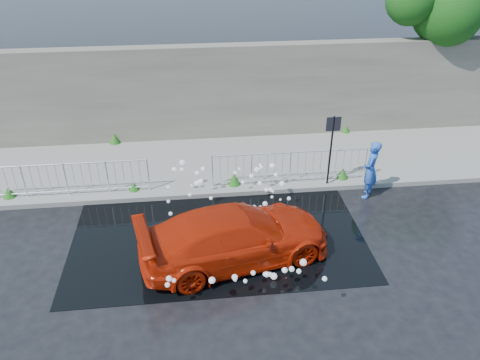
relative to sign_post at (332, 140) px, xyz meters
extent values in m
plane|color=black|center=(-4.20, -3.10, -1.72)|extent=(90.00, 90.00, 0.00)
cube|color=gray|center=(-4.20, 1.90, -1.65)|extent=(30.00, 4.00, 0.15)
cube|color=gray|center=(-4.20, -0.10, -1.64)|extent=(30.00, 0.25, 0.16)
cube|color=#535046|center=(-4.20, 4.10, 0.18)|extent=(30.00, 0.60, 3.50)
cube|color=black|center=(-3.70, -2.10, -1.72)|extent=(8.00, 5.00, 0.01)
cylinder|color=black|center=(0.00, 0.00, -0.47)|extent=(0.06, 0.06, 2.50)
cube|color=black|center=(0.00, 0.00, 0.53)|extent=(0.45, 0.04, 0.45)
cylinder|color=#332114|center=(5.80, 5.10, 0.78)|extent=(0.36, 0.36, 5.00)
sphere|color=#123A0E|center=(5.30, 4.30, 2.88)|extent=(2.60, 2.60, 2.60)
sphere|color=#123A0E|center=(3.80, 4.30, 3.28)|extent=(1.80, 1.80, 1.80)
cylinder|color=silver|center=(-5.70, 0.25, -1.02)|extent=(0.05, 0.05, 1.10)
cylinder|color=silver|center=(-8.20, 0.25, -0.50)|extent=(5.00, 0.04, 0.04)
cylinder|color=silver|center=(-8.20, 0.25, -1.45)|extent=(5.00, 0.04, 0.04)
cylinder|color=silver|center=(-3.70, 0.25, -1.02)|extent=(0.05, 0.05, 1.10)
cylinder|color=silver|center=(1.30, 0.25, -1.02)|extent=(0.05, 0.05, 1.10)
cylinder|color=silver|center=(-1.20, 0.25, -0.50)|extent=(5.00, 0.04, 0.04)
cylinder|color=silver|center=(-1.20, 0.25, -1.45)|extent=(5.00, 0.04, 0.04)
cone|color=#235015|center=(-10.00, 0.30, -1.41)|extent=(0.40, 0.40, 0.32)
cone|color=#235015|center=(-6.20, 0.30, -1.44)|extent=(0.36, 0.36, 0.26)
cone|color=#235015|center=(-3.00, 0.30, -1.38)|extent=(0.44, 0.44, 0.38)
cone|color=#235015|center=(0.60, 0.30, -1.39)|extent=(0.38, 0.38, 0.36)
cone|color=#235015|center=(-7.20, 3.80, -1.37)|extent=(0.42, 0.42, 0.40)
cone|color=#235015|center=(1.80, 3.80, -1.44)|extent=(0.34, 0.34, 0.26)
sphere|color=white|center=(-2.36, -0.24, -0.77)|extent=(0.16, 0.16, 0.16)
sphere|color=white|center=(-2.43, -1.62, -1.25)|extent=(0.12, 0.12, 0.12)
sphere|color=white|center=(-2.21, 0.02, -0.76)|extent=(0.09, 0.09, 0.09)
sphere|color=white|center=(-1.59, -1.49, -1.08)|extent=(0.11, 0.11, 0.11)
sphere|color=white|center=(-2.06, -1.36, -1.08)|extent=(0.09, 0.09, 0.09)
sphere|color=white|center=(-2.57, -0.64, -0.76)|extent=(0.14, 0.14, 0.14)
sphere|color=white|center=(-4.43, -1.13, -0.98)|extent=(0.11, 0.11, 0.11)
sphere|color=white|center=(-2.87, -0.92, -0.79)|extent=(0.12, 0.12, 0.12)
sphere|color=white|center=(-2.63, -1.96, -1.39)|extent=(0.09, 0.09, 0.09)
sphere|color=white|center=(-2.02, -2.03, -1.43)|extent=(0.09, 0.09, 0.09)
sphere|color=white|center=(-2.00, -1.14, -1.03)|extent=(0.08, 0.08, 0.08)
sphere|color=white|center=(-2.29, -0.24, -0.77)|extent=(0.09, 0.09, 0.09)
sphere|color=white|center=(-5.04, -1.40, -0.99)|extent=(0.10, 0.10, 0.10)
sphere|color=white|center=(-2.36, -0.91, -0.86)|extent=(0.13, 0.13, 0.13)
sphere|color=white|center=(-2.31, -1.65, -1.11)|extent=(0.15, 0.15, 0.15)
sphere|color=white|center=(-4.86, -0.14, -0.67)|extent=(0.14, 0.14, 0.14)
sphere|color=white|center=(-1.80, -1.32, -1.21)|extent=(0.07, 0.07, 0.07)
sphere|color=white|center=(-2.49, -2.42, -1.58)|extent=(0.16, 0.16, 0.16)
sphere|color=white|center=(-4.13, -0.67, -0.87)|extent=(0.17, 0.17, 0.17)
sphere|color=white|center=(-1.71, -1.02, -0.85)|extent=(0.15, 0.15, 0.15)
sphere|color=white|center=(-1.84, -0.07, -0.76)|extent=(0.16, 0.16, 0.16)
sphere|color=white|center=(-2.02, -2.00, -1.42)|extent=(0.13, 0.13, 0.13)
sphere|color=white|center=(-5.05, -0.81, -0.88)|extent=(0.10, 0.10, 0.10)
sphere|color=white|center=(-1.81, -0.55, -0.82)|extent=(0.13, 0.13, 0.13)
sphere|color=white|center=(-2.20, -0.13, -0.75)|extent=(0.11, 0.11, 0.11)
sphere|color=white|center=(-3.03, -0.31, -0.81)|extent=(0.12, 0.12, 0.12)
sphere|color=white|center=(-3.83, -1.41, -0.96)|extent=(0.11, 0.11, 0.11)
sphere|color=white|center=(-4.62, 0.20, -0.63)|extent=(0.18, 0.18, 0.18)
sphere|color=white|center=(-4.00, -0.21, -0.67)|extent=(0.14, 0.14, 0.14)
sphere|color=white|center=(-4.85, -2.11, -1.42)|extent=(0.15, 0.15, 0.15)
sphere|color=white|center=(-4.36, -0.76, -0.90)|extent=(0.07, 0.07, 0.07)
sphere|color=white|center=(-4.21, -0.77, -0.83)|extent=(0.16, 0.16, 0.16)
sphere|color=white|center=(-1.62, -1.96, -1.23)|extent=(0.12, 0.12, 0.12)
sphere|color=white|center=(-4.63, -0.10, -0.71)|extent=(0.12, 0.12, 0.12)
sphere|color=white|center=(-2.05, -1.02, -1.05)|extent=(0.13, 0.13, 0.13)
sphere|color=white|center=(-1.56, -2.10, -1.43)|extent=(0.17, 0.17, 0.17)
sphere|color=white|center=(-2.52, -1.64, -1.33)|extent=(0.11, 0.11, 0.11)
sphere|color=white|center=(-4.15, -1.86, -1.35)|extent=(0.18, 0.18, 0.18)
sphere|color=white|center=(-3.24, -1.63, -1.20)|extent=(0.09, 0.09, 0.09)
sphere|color=white|center=(-4.18, -0.24, -0.78)|extent=(0.14, 0.14, 0.14)
sphere|color=white|center=(-4.08, -0.69, -0.81)|extent=(0.13, 0.13, 0.13)
sphere|color=white|center=(-4.99, -1.69, -1.22)|extent=(0.11, 0.11, 0.11)
sphere|color=white|center=(-2.20, -1.14, -0.96)|extent=(0.13, 0.13, 0.13)
sphere|color=white|center=(-2.61, -1.59, -1.24)|extent=(0.12, 0.12, 0.12)
sphere|color=white|center=(-2.88, -0.10, -0.80)|extent=(0.08, 0.08, 0.08)
sphere|color=white|center=(-2.23, -4.90, -0.70)|extent=(0.13, 0.13, 0.13)
sphere|color=white|center=(-2.67, -4.63, -1.06)|extent=(0.11, 0.11, 0.11)
sphere|color=white|center=(-2.79, -4.92, -0.78)|extent=(0.13, 0.13, 0.13)
sphere|color=white|center=(-3.47, -4.61, -1.16)|extent=(0.08, 0.08, 0.08)
sphere|color=white|center=(-1.87, -4.20, -1.43)|extent=(0.12, 0.12, 0.12)
sphere|color=white|center=(-4.98, -4.82, -0.96)|extent=(0.12, 0.12, 0.12)
sphere|color=white|center=(-4.01, -4.81, -0.96)|extent=(0.12, 0.12, 0.12)
sphere|color=white|center=(-1.56, -5.19, -0.79)|extent=(0.12, 0.12, 0.12)
sphere|color=white|center=(-2.24, -4.19, -1.35)|extent=(0.10, 0.10, 0.10)
sphere|color=white|center=(-2.70, -4.19, -1.44)|extent=(0.11, 0.11, 0.11)
sphere|color=white|center=(-4.00, -4.71, -1.02)|extent=(0.16, 0.16, 0.16)
sphere|color=white|center=(-1.84, -4.40, -0.98)|extent=(0.17, 0.17, 0.17)
sphere|color=white|center=(-3.24, -4.69, -1.15)|extent=(0.10, 0.10, 0.10)
sphere|color=white|center=(-3.47, -4.59, -1.10)|extent=(0.14, 0.14, 0.14)
sphere|color=white|center=(-4.84, -4.73, -0.93)|extent=(0.10, 0.10, 0.10)
sphere|color=white|center=(-2.47, -4.14, -1.57)|extent=(0.17, 0.17, 0.17)
sphere|color=white|center=(-4.94, -4.73, -0.87)|extent=(0.13, 0.13, 0.13)
sphere|color=white|center=(-3.01, -4.31, -1.27)|extent=(0.12, 0.12, 0.12)
sphere|color=white|center=(-2.27, -4.41, -1.17)|extent=(0.14, 0.14, 0.14)
imported|color=#B21D07|center=(-3.31, -3.17, -1.01)|extent=(5.23, 3.05, 1.42)
imported|color=blue|center=(1.12, -0.63, -0.78)|extent=(0.73, 0.82, 1.88)
camera|label=1|loc=(-4.23, -12.61, 6.27)|focal=35.00mm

